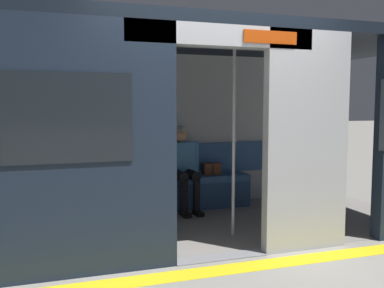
% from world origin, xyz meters
% --- Properties ---
extents(ground_plane, '(60.00, 60.00, 0.00)m').
position_xyz_m(ground_plane, '(0.00, 0.00, 0.00)').
color(ground_plane, gray).
extents(platform_edge_strip, '(8.00, 0.24, 0.01)m').
position_xyz_m(platform_edge_strip, '(0.00, 0.30, 0.00)').
color(platform_edge_strip, yellow).
rests_on(platform_edge_strip, ground_plane).
extents(train_car, '(6.40, 2.50, 2.36)m').
position_xyz_m(train_car, '(0.06, -1.08, 1.53)').
color(train_car, '#ADAFB5').
rests_on(train_car, ground_plane).
extents(bench_seat, '(2.43, 0.44, 0.48)m').
position_xyz_m(bench_seat, '(0.00, -1.99, 0.36)').
color(bench_seat, '#38609E').
rests_on(bench_seat, ground_plane).
extents(person_seated, '(0.55, 0.69, 1.20)m').
position_xyz_m(person_seated, '(-0.19, -1.94, 0.69)').
color(person_seated, '#4C8CC6').
rests_on(person_seated, ground_plane).
extents(handbag, '(0.26, 0.15, 0.17)m').
position_xyz_m(handbag, '(-0.68, -2.05, 0.56)').
color(handbag, brown).
rests_on(handbag, bench_seat).
extents(book, '(0.20, 0.25, 0.03)m').
position_xyz_m(book, '(0.15, -2.05, 0.49)').
color(book, gold).
rests_on(book, bench_seat).
extents(grab_pole_door, '(0.04, 0.04, 2.22)m').
position_xyz_m(grab_pole_door, '(0.41, -0.52, 1.11)').
color(grab_pole_door, silver).
rests_on(grab_pole_door, ground_plane).
extents(grab_pole_far, '(0.04, 0.04, 2.22)m').
position_xyz_m(grab_pole_far, '(-0.41, -0.62, 1.11)').
color(grab_pole_far, silver).
rests_on(grab_pole_far, ground_plane).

